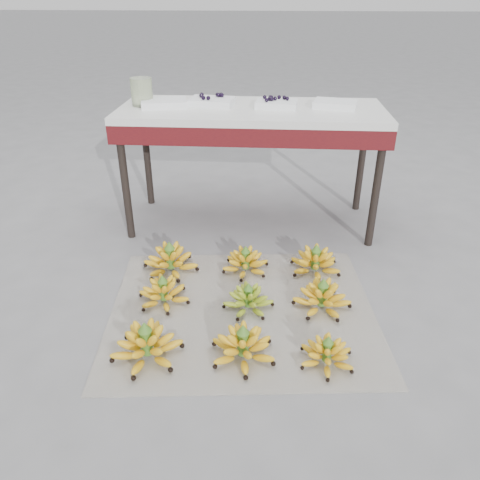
# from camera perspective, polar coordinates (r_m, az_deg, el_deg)

# --- Properties ---
(ground) EXTENTS (60.00, 60.00, 0.00)m
(ground) POSITION_cam_1_polar(r_m,az_deg,el_deg) (2.32, 0.67, -7.63)
(ground) COLOR slate
(ground) RESTS_ON ground
(newspaper_mat) EXTENTS (1.34, 1.16, 0.01)m
(newspaper_mat) POSITION_cam_1_polar(r_m,az_deg,el_deg) (2.26, 0.28, -8.60)
(newspaper_mat) COLOR silver
(newspaper_mat) RESTS_ON ground
(bunch_front_left) EXTENTS (0.32, 0.32, 0.18)m
(bunch_front_left) POSITION_cam_1_polar(r_m,az_deg,el_deg) (2.01, -11.30, -12.47)
(bunch_front_left) COLOR yellow
(bunch_front_left) RESTS_ON newspaper_mat
(bunch_front_center) EXTENTS (0.36, 0.36, 0.17)m
(bunch_front_center) POSITION_cam_1_polar(r_m,az_deg,el_deg) (1.98, 0.36, -12.84)
(bunch_front_center) COLOR yellow
(bunch_front_center) RESTS_ON newspaper_mat
(bunch_front_right) EXTENTS (0.29, 0.29, 0.14)m
(bunch_front_right) POSITION_cam_1_polar(r_m,az_deg,el_deg) (1.99, 10.54, -13.49)
(bunch_front_right) COLOR yellow
(bunch_front_right) RESTS_ON newspaper_mat
(bunch_mid_left) EXTENTS (0.33, 0.33, 0.15)m
(bunch_mid_left) POSITION_cam_1_polar(r_m,az_deg,el_deg) (2.32, -9.29, -6.38)
(bunch_mid_left) COLOR yellow
(bunch_mid_left) RESTS_ON newspaper_mat
(bunch_mid_center) EXTENTS (0.30, 0.30, 0.15)m
(bunch_mid_center) POSITION_cam_1_polar(r_m,az_deg,el_deg) (2.24, 1.02, -7.32)
(bunch_mid_center) COLOR #619222
(bunch_mid_center) RESTS_ON newspaper_mat
(bunch_mid_right) EXTENTS (0.33, 0.33, 0.17)m
(bunch_mid_right) POSITION_cam_1_polar(r_m,az_deg,el_deg) (2.28, 9.98, -6.96)
(bunch_mid_right) COLOR yellow
(bunch_mid_right) RESTS_ON newspaper_mat
(bunch_back_left) EXTENTS (0.35, 0.35, 0.18)m
(bunch_back_left) POSITION_cam_1_polar(r_m,az_deg,el_deg) (2.55, -8.47, -2.52)
(bunch_back_left) COLOR yellow
(bunch_back_left) RESTS_ON newspaper_mat
(bunch_back_center) EXTENTS (0.26, 0.26, 0.16)m
(bunch_back_center) POSITION_cam_1_polar(r_m,az_deg,el_deg) (2.52, 0.68, -2.74)
(bunch_back_center) COLOR yellow
(bunch_back_center) RESTS_ON newspaper_mat
(bunch_back_right) EXTENTS (0.35, 0.35, 0.17)m
(bunch_back_right) POSITION_cam_1_polar(r_m,az_deg,el_deg) (2.55, 9.17, -2.70)
(bunch_back_right) COLOR yellow
(bunch_back_right) RESTS_ON newspaper_mat
(vendor_table) EXTENTS (1.55, 0.62, 0.75)m
(vendor_table) POSITION_cam_1_polar(r_m,az_deg,el_deg) (2.86, 1.40, 14.18)
(vendor_table) COLOR black
(vendor_table) RESTS_ON ground
(tray_far_left) EXTENTS (0.30, 0.24, 0.04)m
(tray_far_left) POSITION_cam_1_polar(r_m,az_deg,el_deg) (2.89, -9.24, 16.16)
(tray_far_left) COLOR white
(tray_far_left) RESTS_ON vendor_table
(tray_left) EXTENTS (0.28, 0.21, 0.07)m
(tray_left) POSITION_cam_1_polar(r_m,az_deg,el_deg) (2.89, -3.47, 16.52)
(tray_left) COLOR white
(tray_left) RESTS_ON vendor_table
(tray_right) EXTENTS (0.25, 0.19, 0.06)m
(tray_right) POSITION_cam_1_polar(r_m,az_deg,el_deg) (2.85, 4.45, 16.24)
(tray_right) COLOR white
(tray_right) RESTS_ON vendor_table
(tray_far_right) EXTENTS (0.28, 0.23, 0.04)m
(tray_far_right) POSITION_cam_1_polar(r_m,az_deg,el_deg) (2.89, 11.54, 15.93)
(tray_far_right) COLOR white
(tray_far_right) RESTS_ON vendor_table
(glass_jar) EXTENTS (0.16, 0.16, 0.16)m
(glass_jar) POSITION_cam_1_polar(r_m,az_deg,el_deg) (2.93, -11.88, 17.26)
(glass_jar) COLOR beige
(glass_jar) RESTS_ON vendor_table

